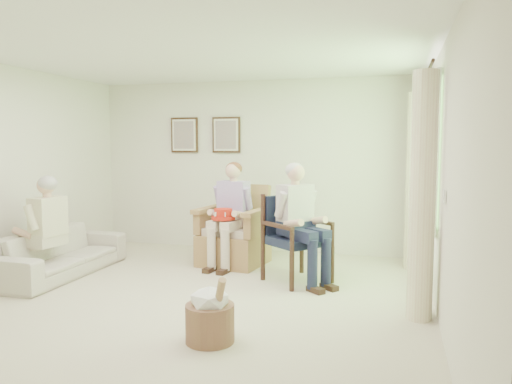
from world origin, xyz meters
TOP-DOWN VIEW (x-y plane):
  - floor at (0.00, 0.00)m, footprint 5.50×5.50m
  - back_wall at (0.00, 2.75)m, footprint 5.00×0.04m
  - right_wall at (2.50, 0.00)m, footprint 0.04×5.50m
  - ceiling at (0.00, 0.00)m, footprint 5.00×5.50m
  - window at (2.46, 1.20)m, footprint 0.13×2.50m
  - curtain_left at (2.33, 0.22)m, footprint 0.34×0.34m
  - curtain_right at (2.33, 2.18)m, footprint 0.34×0.34m
  - framed_print_left at (-1.15, 2.71)m, footprint 0.45×0.05m
  - framed_print_right at (-0.45, 2.71)m, footprint 0.45×0.05m
  - wicker_armchair at (-0.02, 1.79)m, footprint 0.84×0.84m
  - wood_armchair at (0.98, 1.23)m, footprint 0.66×0.62m
  - sofa at (-1.95, 0.63)m, footprint 1.93×0.75m
  - person_wicker at (-0.02, 1.65)m, footprint 0.40×0.63m
  - person_dark at (0.98, 1.06)m, footprint 0.40×0.63m
  - person_sofa at (-1.95, 0.36)m, footprint 0.42×0.62m
  - red_hat at (-0.06, 1.45)m, footprint 0.31×0.31m
  - hatbox at (0.64, -0.86)m, footprint 0.50×0.50m

SIDE VIEW (x-z plane):
  - floor at x=0.00m, z-range 0.00..0.00m
  - hatbox at x=0.64m, z-range -0.07..0.53m
  - sofa at x=-1.95m, z-range 0.00..0.56m
  - wicker_armchair at x=-0.02m, z-range -0.20..0.88m
  - wood_armchair at x=0.98m, z-range 0.05..1.06m
  - person_sofa at x=-1.95m, z-range 0.08..1.31m
  - red_hat at x=-0.06m, z-range 0.65..0.79m
  - person_wicker at x=-0.02m, z-range 0.12..1.49m
  - person_dark at x=0.98m, z-range 0.13..1.52m
  - curtain_left at x=2.33m, z-range 0.00..2.30m
  - curtain_right at x=2.33m, z-range 0.00..2.30m
  - back_wall at x=0.00m, z-range 0.00..2.60m
  - right_wall at x=2.50m, z-range 0.00..2.60m
  - window at x=2.46m, z-range 0.77..2.40m
  - framed_print_left at x=-1.15m, z-range 1.51..2.06m
  - framed_print_right at x=-0.45m, z-range 1.51..2.06m
  - ceiling at x=0.00m, z-range 2.59..2.61m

